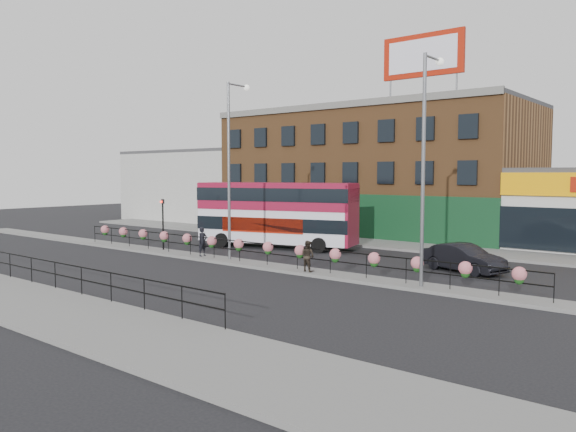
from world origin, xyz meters
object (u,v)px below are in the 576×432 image
Objects in this scene: lamp_column_west at (232,155)px; double_decker_bus at (277,208)px; pedestrian_b at (308,256)px; lamp_column_east at (426,149)px; car at (463,258)px; pedestrian_a at (203,242)px.

double_decker_bus is at bearing 106.12° from lamp_column_west.
double_decker_bus is 7.23× the size of pedestrian_b.
lamp_column_west is at bearing -1.85° from pedestrian_b.
lamp_column_west reaches higher than pedestrian_b.
pedestrian_b is 7.81m from lamp_column_east.
double_decker_bus is 1.12× the size of lamp_column_west.
lamp_column_west is at bearing -73.88° from double_decker_bus.
lamp_column_east reaches higher than double_decker_bus.
lamp_column_east is at bearing -25.16° from double_decker_bus.
car is 2.70× the size of pedestrian_a.
car is at bearing 22.21° from lamp_column_west.
lamp_column_west is 11.75m from lamp_column_east.
double_decker_bus is 6.59m from pedestrian_a.
car is at bearing -5.48° from double_decker_bus.
lamp_column_east is (5.95, 0.33, 5.04)m from pedestrian_b.
pedestrian_a is (-13.54, -5.10, 0.29)m from car.
double_decker_bus reaches higher than pedestrian_a.
pedestrian_b is at bearing -176.80° from lamp_column_east.
car is 0.46× the size of lamp_column_west.
double_decker_bus is 13.44m from car.
pedestrian_b is at bearing 150.74° from car.
pedestrian_b reaches higher than car.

